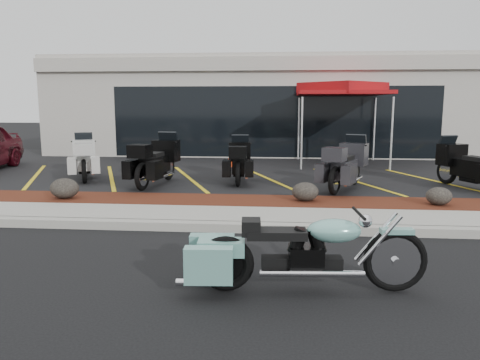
# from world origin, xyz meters

# --- Properties ---
(ground) EXTENTS (90.00, 90.00, 0.00)m
(ground) POSITION_xyz_m (0.00, 0.00, 0.00)
(ground) COLOR black
(ground) RESTS_ON ground
(curb) EXTENTS (24.00, 0.25, 0.15)m
(curb) POSITION_xyz_m (0.00, 0.90, 0.07)
(curb) COLOR gray
(curb) RESTS_ON ground
(sidewalk) EXTENTS (24.00, 1.20, 0.15)m
(sidewalk) POSITION_xyz_m (0.00, 1.60, 0.07)
(sidewalk) COLOR gray
(sidewalk) RESTS_ON ground
(mulch_bed) EXTENTS (24.00, 1.20, 0.16)m
(mulch_bed) POSITION_xyz_m (0.00, 2.80, 0.08)
(mulch_bed) COLOR #3D180E
(mulch_bed) RESTS_ON ground
(upper_lot) EXTENTS (26.00, 9.60, 0.15)m
(upper_lot) POSITION_xyz_m (0.00, 8.20, 0.07)
(upper_lot) COLOR black
(upper_lot) RESTS_ON ground
(dealership_building) EXTENTS (18.00, 8.16, 4.00)m
(dealership_building) POSITION_xyz_m (0.00, 14.47, 2.01)
(dealership_building) COLOR #A7A197
(dealership_building) RESTS_ON ground
(boulder_left) EXTENTS (0.61, 0.51, 0.43)m
(boulder_left) POSITION_xyz_m (-4.31, 2.62, 0.38)
(boulder_left) COLOR black
(boulder_left) RESTS_ON mulch_bed
(boulder_mid) EXTENTS (0.55, 0.46, 0.39)m
(boulder_mid) POSITION_xyz_m (0.81, 2.81, 0.36)
(boulder_mid) COLOR black
(boulder_mid) RESTS_ON mulch_bed
(boulder_right) EXTENTS (0.51, 0.42, 0.36)m
(boulder_right) POSITION_xyz_m (3.47, 2.65, 0.34)
(boulder_right) COLOR black
(boulder_right) RESTS_ON mulch_bed
(hero_cruiser) EXTENTS (2.82, 0.90, 0.98)m
(hero_cruiser) POSITION_xyz_m (1.64, -1.55, 0.49)
(hero_cruiser) COLOR #70AFA5
(hero_cruiser) RESTS_ON ground
(touring_white) EXTENTS (1.54, 2.24, 1.22)m
(touring_white) POSITION_xyz_m (-5.28, 5.94, 0.76)
(touring_white) COLOR silver
(touring_white) RESTS_ON upper_lot
(touring_black_front) EXTENTS (1.16, 2.32, 1.29)m
(touring_black_front) POSITION_xyz_m (-2.69, 5.28, 0.80)
(touring_black_front) COLOR black
(touring_black_front) RESTS_ON upper_lot
(touring_black_mid) EXTENTS (0.89, 2.08, 1.19)m
(touring_black_mid) POSITION_xyz_m (-0.82, 5.89, 0.74)
(touring_black_mid) COLOR black
(touring_black_mid) RESTS_ON upper_lot
(touring_grey) EXTENTS (1.66, 2.33, 1.27)m
(touring_grey) POSITION_xyz_m (2.15, 4.98, 0.79)
(touring_grey) COLOR #29292D
(touring_grey) RESTS_ON upper_lot
(touring_black_rear) EXTENTS (1.64, 2.28, 1.24)m
(touring_black_rear) POSITION_xyz_m (4.48, 5.27, 0.77)
(touring_black_rear) COLOR black
(touring_black_rear) RESTS_ON upper_lot
(traffic_cone) EXTENTS (0.41, 0.41, 0.47)m
(traffic_cone) POSITION_xyz_m (-1.34, 8.11, 0.38)
(traffic_cone) COLOR red
(traffic_cone) RESTS_ON upper_lot
(popup_canopy) EXTENTS (3.06, 3.06, 2.70)m
(popup_canopy) POSITION_xyz_m (2.27, 9.03, 2.60)
(popup_canopy) COLOR silver
(popup_canopy) RESTS_ON upper_lot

